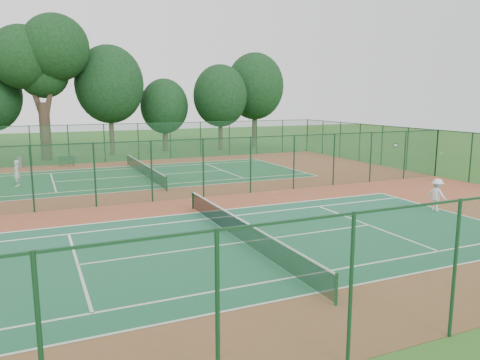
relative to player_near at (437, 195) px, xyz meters
name	(u,v)px	position (x,y,z in m)	size (l,w,h in m)	color
ground	(179,199)	(-11.38, 8.25, -0.87)	(120.00, 120.00, 0.00)	#2B5A1C
red_pad	(179,199)	(-11.38, 8.25, -0.87)	(40.00, 36.00, 0.01)	brown
court_near	(243,242)	(-11.38, -0.75, -0.86)	(23.77, 10.97, 0.01)	#1B583C
court_far	(144,176)	(-11.38, 17.25, -0.86)	(23.77, 10.97, 0.01)	#1B552F
fence_north	(122,142)	(-11.38, 26.25, 0.89)	(40.00, 0.09, 3.50)	#1A502E
fence_south	(406,279)	(-11.38, -9.75, 0.89)	(40.00, 0.09, 3.50)	#1A4E29
fence_east	(437,153)	(8.62, 8.25, 0.89)	(0.09, 36.00, 3.50)	#1B512A
fence_divider	(178,169)	(-11.38, 8.25, 0.89)	(40.00, 0.09, 3.50)	#184926
tennis_net_near	(243,230)	(-11.38, -0.75, -0.33)	(0.10, 12.90, 0.97)	#13361F
tennis_net_far	(144,169)	(-11.38, 17.25, -0.33)	(0.10, 12.90, 0.97)	#163E1D
player_near	(437,195)	(0.00, 0.00, 0.00)	(1.10, 0.63, 1.70)	silver
player_far	(17,173)	(-20.02, 16.42, 0.02)	(0.64, 0.42, 1.75)	silver
trash_bin	(20,163)	(-19.99, 25.43, -0.41)	(0.50, 0.50, 0.90)	slate
bench	(67,161)	(-16.31, 25.11, -0.42)	(1.41, 0.46, 0.86)	#13371F
stray_ball_a	(272,192)	(-5.54, 7.69, -0.83)	(0.06, 0.06, 0.06)	#D1E535
stray_ball_b	(275,192)	(-5.43, 7.57, -0.82)	(0.07, 0.07, 0.07)	#C4DB33
stray_ball_c	(192,199)	(-10.77, 7.71, -0.82)	(0.07, 0.07, 0.07)	#DEEA36
big_tree	(41,57)	(-17.62, 30.28, 8.63)	(8.73, 6.39, 13.42)	#32251B
evergreen_row	(116,154)	(-10.88, 32.50, -0.87)	(39.00, 5.00, 12.00)	black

